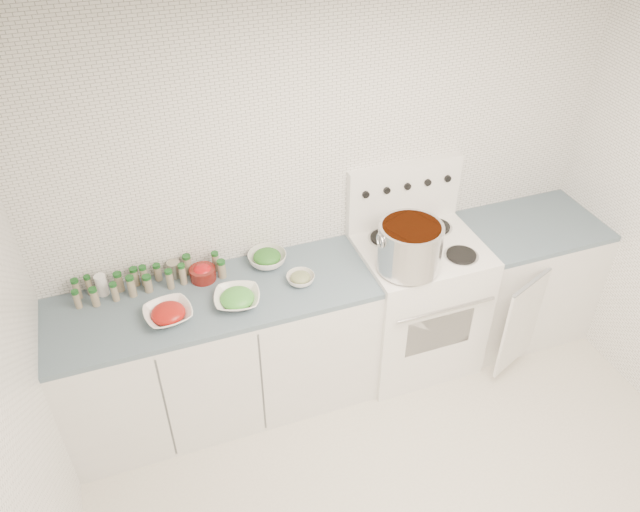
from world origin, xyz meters
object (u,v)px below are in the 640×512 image
Objects in this scene: stove at (415,299)px; bowl_tomato at (168,313)px; stock_pot at (410,245)px; bowl_snowpea at (237,298)px.

bowl_tomato is (-1.56, -0.09, 0.44)m from stove.
stove is 3.46× the size of stock_pot.
stock_pot is 1.37× the size of bowl_tomato.
bowl_tomato is 0.94× the size of bowl_snowpea.
bowl_snowpea is (0.38, -0.00, 0.00)m from bowl_tomato.
stove is 4.45× the size of bowl_snowpea.
stock_pot is 1.02m from bowl_snowpea.
bowl_tomato and bowl_snowpea have the same top height.
bowl_tomato is at bearing 176.86° from stock_pot.
stove is at bearing 43.14° from stock_pot.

